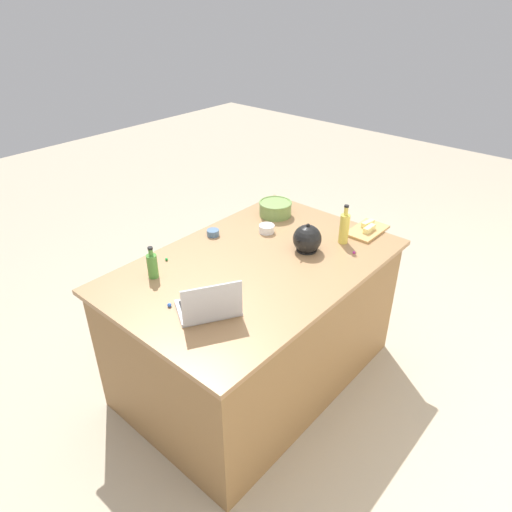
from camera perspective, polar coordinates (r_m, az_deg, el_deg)
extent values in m
plane|color=#B7A88E|center=(3.34, 0.00, -14.18)|extent=(12.00, 12.00, 0.00)
cube|color=olive|center=(3.05, 0.00, -8.37)|extent=(1.69, 1.09, 0.87)
cube|color=#9E754C|center=(2.79, 0.00, -1.15)|extent=(1.75, 1.15, 0.03)
cube|color=#B7B7BC|center=(2.41, -5.92, -6.34)|extent=(0.38, 0.35, 0.02)
cube|color=black|center=(2.41, -5.99, -6.01)|extent=(0.31, 0.27, 0.00)
cube|color=#B7B7BC|center=(2.25, -5.40, -5.81)|extent=(0.26, 0.16, 0.20)
cube|color=silver|center=(2.26, -5.43, -5.72)|extent=(0.23, 0.14, 0.18)
cylinder|color=#72934C|center=(3.35, 2.40, 5.81)|extent=(0.23, 0.23, 0.10)
cylinder|color=black|center=(3.34, 2.40, 5.88)|extent=(0.19, 0.19, 0.09)
torus|color=#72934C|center=(3.33, 2.41, 6.57)|extent=(0.24, 0.24, 0.01)
cylinder|color=#4C8C38|center=(2.68, -12.61, -1.23)|extent=(0.06, 0.06, 0.14)
cylinder|color=#4C8C38|center=(2.63, -12.84, 0.45)|extent=(0.03, 0.03, 0.04)
cylinder|color=black|center=(2.62, -12.90, 0.95)|extent=(0.03, 0.03, 0.01)
cylinder|color=#DBC64C|center=(3.01, 10.79, 3.30)|extent=(0.06, 0.06, 0.19)
cylinder|color=#DBC64C|center=(2.95, 11.02, 5.45)|extent=(0.03, 0.03, 0.05)
cylinder|color=black|center=(2.94, 11.09, 6.04)|extent=(0.03, 0.03, 0.01)
cylinder|color=black|center=(2.93, 6.23, 0.82)|extent=(0.13, 0.13, 0.01)
sphere|color=black|center=(2.89, 6.32, 2.11)|extent=(0.18, 0.18, 0.18)
cone|color=black|center=(2.82, 5.32, 1.81)|extent=(0.08, 0.03, 0.07)
sphere|color=black|center=(2.85, 6.42, 3.76)|extent=(0.02, 0.02, 0.02)
cube|color=tan|center=(3.22, 13.49, 3.07)|extent=(0.31, 0.18, 0.02)
cube|color=#F4E58C|center=(3.25, 13.61, 3.90)|extent=(0.11, 0.05, 0.04)
cube|color=#F4E58C|center=(3.18, 13.76, 3.28)|extent=(0.11, 0.04, 0.04)
cylinder|color=slate|center=(3.09, -5.31, 2.87)|extent=(0.08, 0.08, 0.04)
cylinder|color=white|center=(3.12, 1.34, 3.38)|extent=(0.10, 0.10, 0.05)
sphere|color=orange|center=(2.79, -12.31, -1.29)|extent=(0.02, 0.02, 0.02)
sphere|color=#CC3399|center=(2.93, 11.96, 0.43)|extent=(0.02, 0.02, 0.02)
sphere|color=orange|center=(3.21, 10.39, 3.39)|extent=(0.02, 0.02, 0.02)
sphere|color=blue|center=(2.45, -10.61, -5.95)|extent=(0.02, 0.02, 0.02)
sphere|color=green|center=(2.85, -10.96, -0.40)|extent=(0.02, 0.02, 0.02)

